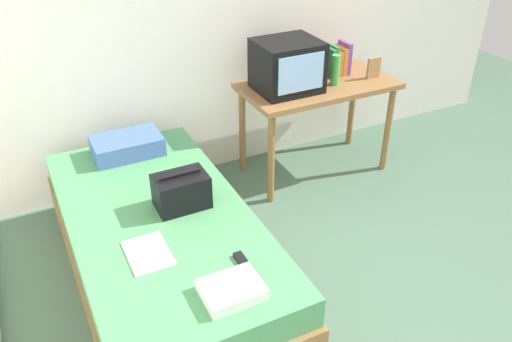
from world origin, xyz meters
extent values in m
plane|color=#4C6B56|center=(0.00, 0.00, 0.00)|extent=(8.00, 8.00, 0.00)
cube|color=silver|center=(0.00, 2.00, 1.30)|extent=(5.20, 0.10, 2.60)
cube|color=olive|center=(-1.01, 0.84, 0.16)|extent=(1.00, 2.00, 0.31)
cube|color=#4C935B|center=(-1.01, 0.84, 0.40)|extent=(0.97, 1.94, 0.18)
cube|color=olive|center=(0.47, 1.54, 0.73)|extent=(1.16, 0.60, 0.04)
cylinder|color=olive|center=(-0.05, 1.30, 0.36)|extent=(0.05, 0.05, 0.71)
cylinder|color=olive|center=(0.99, 1.30, 0.36)|extent=(0.05, 0.05, 0.71)
cylinder|color=olive|center=(-0.05, 1.78, 0.36)|extent=(0.05, 0.05, 0.71)
cylinder|color=olive|center=(0.99, 1.78, 0.36)|extent=(0.05, 0.05, 0.71)
cube|color=black|center=(0.20, 1.54, 0.93)|extent=(0.44, 0.38, 0.36)
cube|color=#8CB2E0|center=(0.20, 1.34, 0.94)|extent=(0.35, 0.01, 0.26)
cylinder|color=green|center=(0.56, 1.46, 0.87)|extent=(0.06, 0.06, 0.23)
cube|color=#337F47|center=(0.62, 1.64, 0.86)|extent=(0.03, 0.17, 0.22)
cube|color=#337F47|center=(0.65, 1.64, 0.87)|extent=(0.03, 0.14, 0.23)
cube|color=#CC7233|center=(0.68, 1.64, 0.85)|extent=(0.04, 0.16, 0.19)
cube|color=#CC7233|center=(0.72, 1.64, 0.86)|extent=(0.04, 0.16, 0.21)
cube|color=#7A3D89|center=(0.76, 1.64, 0.87)|extent=(0.03, 0.16, 0.24)
cube|color=#9E754C|center=(0.90, 1.44, 0.83)|extent=(0.11, 0.02, 0.16)
cube|color=#4766AD|center=(-0.98, 1.59, 0.55)|extent=(0.45, 0.29, 0.12)
cube|color=black|center=(-0.86, 0.86, 0.59)|extent=(0.30, 0.20, 0.20)
cylinder|color=black|center=(-0.86, 0.86, 0.70)|extent=(0.24, 0.02, 0.02)
cube|color=white|center=(-1.16, 0.54, 0.49)|extent=(0.21, 0.29, 0.01)
cube|color=black|center=(-0.76, 0.25, 0.50)|extent=(0.04, 0.16, 0.02)
cube|color=white|center=(-0.89, 0.09, 0.52)|extent=(0.28, 0.22, 0.06)
camera|label=1|loc=(-1.58, -1.53, 2.25)|focal=36.72mm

